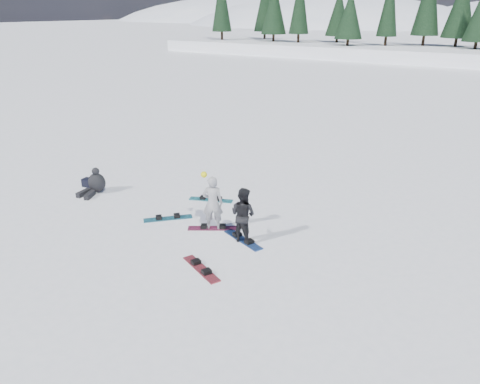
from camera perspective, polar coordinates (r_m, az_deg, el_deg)
name	(u,v)px	position (r m, az deg, el deg)	size (l,w,h in m)	color
ground	(239,258)	(12.39, -0.17, -8.05)	(420.00, 420.00, 0.00)	white
snowboarder_woman	(213,203)	(13.62, -3.36, -1.32)	(0.72, 0.64, 1.80)	#A8A7AC
snowboarder_man	(243,215)	(12.93, 0.37, -2.79)	(0.77, 0.60, 1.58)	black
seated_rider	(96,183)	(17.28, -17.20, 1.03)	(0.79, 1.16, 0.91)	black
gear_bag	(89,183)	(18.02, -17.94, 1.09)	(0.45, 0.30, 0.30)	black
snowboard_woman	(213,228)	(13.96, -3.28, -4.44)	(1.50, 0.28, 0.03)	maroon
snowboard_man	(243,240)	(13.27, 0.36, -5.85)	(1.50, 0.28, 0.03)	navy
snowboard_loose_c	(211,200)	(15.99, -3.56, -0.96)	(1.50, 0.28, 0.03)	teal
snowboard_loose_b	(201,269)	(11.93, -4.75, -9.32)	(1.50, 0.28, 0.03)	maroon
snowboard_loose_a	(168,218)	(14.74, -8.77, -3.20)	(1.50, 0.28, 0.03)	#19748C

